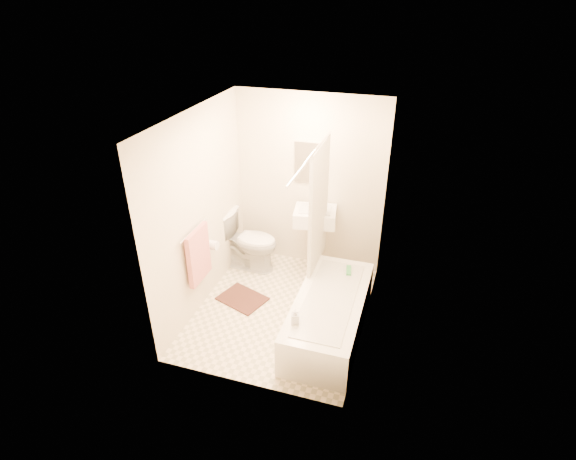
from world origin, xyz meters
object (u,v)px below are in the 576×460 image
(soap_bottle, at_px, (295,317))
(toilet, at_px, (248,241))
(sink, at_px, (315,238))
(bath_mat, at_px, (242,299))
(bathtub, at_px, (329,315))

(soap_bottle, bearing_deg, toilet, 126.78)
(sink, xyz_separation_m, bath_mat, (-0.70, -0.89, -0.52))
(sink, relative_size, bathtub, 0.63)
(bathtub, distance_m, soap_bottle, 0.65)
(sink, distance_m, bathtub, 1.28)
(bathtub, bearing_deg, soap_bottle, -116.45)
(toilet, relative_size, sink, 0.80)
(sink, xyz_separation_m, bathtub, (0.48, -1.15, -0.29))
(toilet, xyz_separation_m, bath_mat, (0.20, -0.74, -0.40))
(bath_mat, bearing_deg, bathtub, -12.12)
(bath_mat, relative_size, soap_bottle, 3.34)
(bath_mat, bearing_deg, soap_bottle, -39.49)
(bath_mat, bearing_deg, sink, 51.76)
(toilet, relative_size, bath_mat, 1.48)
(toilet, bearing_deg, soap_bottle, -140.61)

